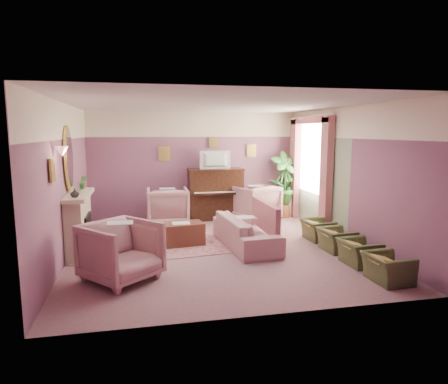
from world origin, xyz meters
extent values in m
cube|color=#855D64|center=(0.00, 0.00, 0.00)|extent=(5.50, 6.00, 0.01)
cube|color=silver|center=(0.00, 0.00, 2.80)|extent=(5.50, 6.00, 0.01)
cube|color=#674269|center=(0.00, 3.00, 1.40)|extent=(5.50, 0.02, 2.80)
cube|color=#674269|center=(0.00, -3.00, 1.40)|extent=(5.50, 0.02, 2.80)
cube|color=#674269|center=(-2.75, 0.00, 1.40)|extent=(0.02, 6.00, 2.80)
cube|color=#674269|center=(2.75, 0.00, 1.40)|extent=(0.02, 6.00, 2.80)
cube|color=white|center=(0.00, 2.99, 2.47)|extent=(5.50, 0.01, 0.65)
cube|color=#90A480|center=(2.73, 1.30, 1.07)|extent=(0.01, 3.00, 2.15)
cube|color=#C4B496|center=(-2.59, 0.20, 0.55)|extent=(0.30, 1.40, 1.10)
cube|color=black|center=(-2.49, 0.20, 0.40)|extent=(0.18, 0.72, 0.68)
cube|color=#FF510E|center=(-2.45, 0.20, 0.22)|extent=(0.06, 0.54, 0.10)
cube|color=#C4B496|center=(-2.56, 0.20, 1.12)|extent=(0.40, 1.55, 0.07)
cube|color=#C4B496|center=(-2.39, 0.20, 0.01)|extent=(0.55, 1.50, 0.02)
ellipsoid|color=#DAC255|center=(-2.70, 0.20, 1.80)|extent=(0.04, 0.72, 1.20)
ellipsoid|color=silver|center=(-2.67, 0.20, 1.80)|extent=(0.01, 0.60, 1.06)
cone|color=#FFAB9C|center=(-2.62, -0.85, 1.98)|extent=(0.20, 0.20, 0.16)
cube|color=black|center=(0.50, 2.68, 0.65)|extent=(1.40, 0.60, 1.30)
cube|color=black|center=(0.50, 2.33, 0.72)|extent=(1.30, 0.12, 0.06)
cube|color=#F2EBCD|center=(0.50, 2.33, 0.76)|extent=(1.20, 0.08, 0.02)
cube|color=black|center=(0.50, 2.68, 1.31)|extent=(1.45, 0.65, 0.04)
imported|color=black|center=(0.50, 2.63, 1.60)|extent=(0.80, 0.12, 0.48)
cube|color=#DAC255|center=(-0.80, 2.96, 1.72)|extent=(0.30, 0.03, 0.38)
cube|color=#DAC255|center=(1.55, 2.96, 1.78)|extent=(0.26, 0.03, 0.34)
cube|color=#DAC255|center=(0.50, 2.96, 2.00)|extent=(0.22, 0.03, 0.26)
cube|color=#DAC255|center=(-2.71, -1.20, 1.72)|extent=(0.03, 0.28, 0.36)
cube|color=beige|center=(2.70, 1.55, 1.70)|extent=(0.03, 1.40, 1.80)
cube|color=#9B535B|center=(2.62, 0.63, 1.30)|extent=(0.16, 0.34, 2.60)
cube|color=#9B535B|center=(2.62, 2.47, 1.30)|extent=(0.16, 0.34, 2.60)
cube|color=#9B535B|center=(2.62, 1.55, 2.56)|extent=(0.16, 2.20, 0.16)
imported|color=#2D762B|center=(-2.55, 0.75, 1.29)|extent=(0.16, 0.16, 0.28)
imported|color=white|center=(-2.55, -0.30, 1.23)|extent=(0.16, 0.16, 0.16)
cube|color=#9C5E61|center=(-0.62, 0.40, 0.01)|extent=(2.68, 2.06, 0.01)
cube|color=#572D1F|center=(-0.70, 0.37, 0.23)|extent=(1.06, 0.63, 0.45)
cube|color=silver|center=(-0.65, 0.37, 0.46)|extent=(0.35, 0.28, 0.01)
imported|color=tan|center=(0.61, 0.00, 0.42)|extent=(0.69, 2.07, 0.84)
cube|color=#9B535B|center=(1.01, 0.00, 0.60)|extent=(0.10, 1.57, 0.58)
imported|color=tan|center=(-0.79, 2.19, 0.51)|extent=(0.98, 0.98, 1.03)
imported|color=tan|center=(1.47, 2.24, 0.51)|extent=(0.98, 0.98, 1.03)
imported|color=tan|center=(-1.75, -1.40, 0.51)|extent=(0.98, 0.98, 1.03)
imported|color=#4C542E|center=(2.24, -2.31, 0.29)|extent=(0.47, 0.67, 0.58)
imported|color=#4C542E|center=(2.24, -1.49, 0.29)|extent=(0.47, 0.67, 0.58)
imported|color=#4C542E|center=(2.24, -0.67, 0.29)|extent=(0.47, 0.67, 0.58)
imported|color=#4C542E|center=(2.24, 0.15, 0.29)|extent=(0.47, 0.67, 0.58)
cylinder|color=silver|center=(2.36, 2.62, 0.35)|extent=(0.52, 0.52, 0.70)
imported|color=#2D762B|center=(2.36, 2.62, 0.87)|extent=(0.30, 0.30, 0.34)
imported|color=#2D762B|center=(2.48, 2.52, 0.84)|extent=(0.16, 0.16, 0.28)
cylinder|color=brown|center=(2.33, 2.47, 0.17)|extent=(0.34, 0.34, 0.34)
imported|color=#2D762B|center=(2.33, 2.47, 1.06)|extent=(0.76, 0.76, 1.44)
camera|label=1|loc=(-1.43, -7.52, 2.29)|focal=32.00mm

